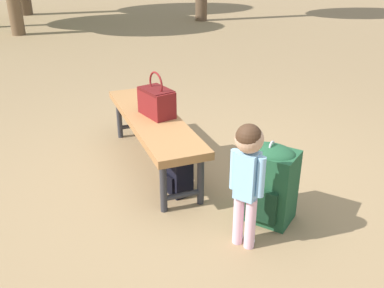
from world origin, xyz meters
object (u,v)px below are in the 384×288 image
at_px(backpack_small, 178,172).
at_px(handbag, 157,101).
at_px(child_standing, 247,168).
at_px(backpack_large, 269,181).
at_px(park_bench, 153,123).

bearing_deg(backpack_small, handbag, -178.82).
height_order(child_standing, backpack_large, child_standing).
relative_size(handbag, backpack_small, 1.06).
bearing_deg(park_bench, backpack_large, 27.25).
xyz_separation_m(park_bench, handbag, (-0.02, 0.04, 0.18)).
distance_m(park_bench, backpack_small, 0.54).
bearing_deg(child_standing, handbag, -170.81).
relative_size(handbag, backpack_large, 0.63).
bearing_deg(backpack_large, backpack_small, -138.12).
bearing_deg(backpack_large, park_bench, -152.75).
height_order(park_bench, handbag, handbag).
distance_m(park_bench, backpack_large, 1.15).
relative_size(backpack_large, backpack_small, 1.67).
relative_size(park_bench, backpack_large, 2.77).
xyz_separation_m(park_bench, backpack_large, (1.02, 0.52, -0.10)).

